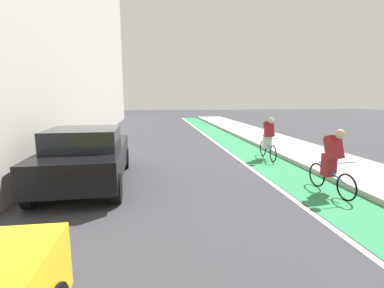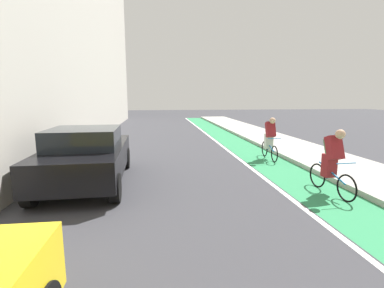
% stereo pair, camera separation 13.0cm
% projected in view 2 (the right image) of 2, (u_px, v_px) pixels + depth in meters
% --- Properties ---
extents(ground_plane, '(79.08, 79.08, 0.00)m').
position_uv_depth(ground_plane, '(181.00, 155.00, 11.32)').
color(ground_plane, '#38383D').
extents(bike_lane_paint, '(1.60, 35.95, 0.00)m').
position_uv_depth(bike_lane_paint, '(240.00, 145.00, 13.64)').
color(bike_lane_paint, '#2D8451').
rests_on(bike_lane_paint, ground).
extents(lane_divider_stripe, '(0.12, 35.95, 0.00)m').
position_uv_depth(lane_divider_stripe, '(222.00, 146.00, 13.53)').
color(lane_divider_stripe, white).
rests_on(lane_divider_stripe, ground).
extents(sidewalk_right, '(2.65, 35.95, 0.14)m').
position_uv_depth(sidewalk_right, '(281.00, 143.00, 13.88)').
color(sidewalk_right, '#A8A59E').
rests_on(sidewalk_right, ground).
extents(building_facade_left, '(4.15, 35.95, 12.24)m').
position_uv_depth(building_facade_left, '(40.00, 4.00, 11.58)').
color(building_facade_left, '#B2ADA3').
rests_on(building_facade_left, ground).
extents(parked_sedan_black, '(2.12, 4.29, 1.53)m').
position_uv_depth(parked_sedan_black, '(87.00, 155.00, 7.47)').
color(parked_sedan_black, black).
rests_on(parked_sedan_black, ground).
extents(cyclist_mid, '(0.48, 1.68, 1.59)m').
position_uv_depth(cyclist_mid, '(332.00, 160.00, 6.68)').
color(cyclist_mid, black).
rests_on(cyclist_mid, ground).
extents(cyclist_trailing, '(0.48, 1.66, 1.58)m').
position_uv_depth(cyclist_trailing, '(270.00, 137.00, 10.48)').
color(cyclist_trailing, black).
rests_on(cyclist_trailing, ground).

